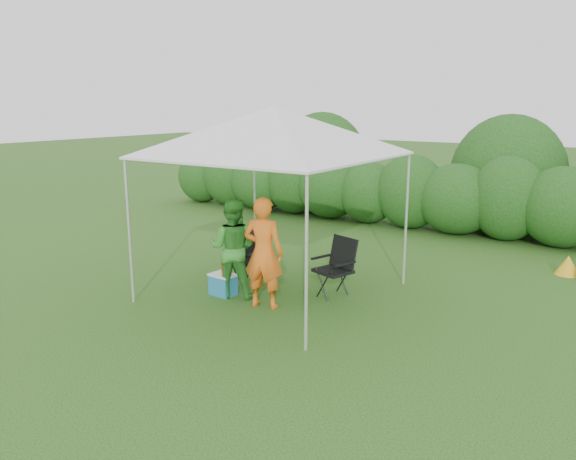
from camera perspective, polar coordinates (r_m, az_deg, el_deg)
The scene contains 10 objects.
ground at distance 8.38m, azimuth -3.33°, elevation -7.26°, with size 70.00×70.00×0.00m, color #335F1E.
hedge at distance 13.28m, azimuth 12.76°, elevation 3.62°, with size 14.55×1.53×1.80m.
canopy at distance 8.29m, azimuth -1.45°, elevation 9.97°, with size 3.10×3.10×2.83m.
chair_right at distance 8.53m, azimuth 5.03°, elevation -3.36°, with size 0.65×0.62×0.89m.
chair_left at distance 9.12m, azimuth -4.15°, elevation -2.32°, with size 0.56×0.50×0.88m.
man at distance 7.93m, azimuth -2.51°, elevation -2.33°, with size 0.59×0.38×1.61m, color orange.
woman at distance 8.44m, azimuth -5.64°, elevation -1.82°, with size 0.73×0.57×1.50m, color #368F2F.
cooler at distance 8.65m, azimuth -6.62°, elevation -5.50°, with size 0.42×0.32×0.33m.
bottle at distance 8.50m, azimuth -6.54°, elevation -3.75°, with size 0.07×0.07×0.27m, color #592D0C.
lawn_toy at distance 10.64m, azimuth 26.98°, elevation -3.40°, with size 0.67×0.56×0.34m.
Camera 1 is at (4.76, -6.27, 2.88)m, focal length 35.00 mm.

